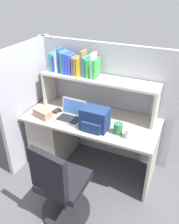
{
  "coord_description": "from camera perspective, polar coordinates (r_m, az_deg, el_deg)",
  "views": [
    {
      "loc": [
        0.98,
        -2.2,
        2.22
      ],
      "look_at": [
        0.0,
        -0.05,
        0.85
      ],
      "focal_mm": 38.04,
      "sensor_mm": 36.0,
      "label": 1
    }
  ],
  "objects": [
    {
      "name": "paper_cup",
      "position": [
        2.52,
        9.39,
        -5.11
      ],
      "size": [
        0.08,
        0.08,
        0.11
      ],
      "primitive_type": "cylinder",
      "color": "white",
      "rests_on": "desk"
    },
    {
      "name": "desk",
      "position": [
        3.16,
        -6.08,
        -5.13
      ],
      "size": [
        1.6,
        0.7,
        0.73
      ],
      "color": "#AAA093",
      "rests_on": "ground_plane"
    },
    {
      "name": "cubicle_partition_left",
      "position": [
        3.17,
        -14.14,
        2.0
      ],
      "size": [
        0.05,
        1.06,
        1.55
      ],
      "primitive_type": "cube",
      "color": "#9E9EA8",
      "rests_on": "ground_plane"
    },
    {
      "name": "laptop",
      "position": [
        2.83,
        -4.47,
        -0.6
      ],
      "size": [
        0.32,
        0.26,
        0.22
      ],
      "color": "#B7BABF",
      "rests_on": "desk"
    },
    {
      "name": "reference_books_on_shelf",
      "position": [
        2.88,
        -3.81,
        11.44
      ],
      "size": [
        0.61,
        0.18,
        0.3
      ],
      "color": "teal",
      "rests_on": "overhead_hutch"
    },
    {
      "name": "ground_plane",
      "position": [
        3.28,
        0.37,
        -12.57
      ],
      "size": [
        8.0,
        8.0,
        0.0
      ],
      "primitive_type": "plane",
      "color": "#4C4C51"
    },
    {
      "name": "backpack",
      "position": [
        2.6,
        1.25,
        -1.71
      ],
      "size": [
        0.3,
        0.23,
        0.25
      ],
      "color": "navy",
      "rests_on": "desk"
    },
    {
      "name": "overhead_hutch",
      "position": [
        2.83,
        2.1,
        6.38
      ],
      "size": [
        1.44,
        0.28,
        0.45
      ],
      "color": "#BCB7AC",
      "rests_on": "desk"
    },
    {
      "name": "snack_canister",
      "position": [
        2.57,
        6.89,
        -3.94
      ],
      "size": [
        0.1,
        0.1,
        0.12
      ],
      "primitive_type": "cylinder",
      "color": "#26723F",
      "rests_on": "desk"
    },
    {
      "name": "cubicle_partition_rear",
      "position": [
        3.12,
        3.27,
        2.41
      ],
      "size": [
        1.84,
        0.05,
        1.55
      ],
      "primitive_type": "cube",
      "color": "#9E9EA8",
      "rests_on": "ground_plane"
    },
    {
      "name": "tissue_box",
      "position": [
        2.9,
        -11.21,
        -0.31
      ],
      "size": [
        0.24,
        0.17,
        0.1
      ],
      "primitive_type": "cube",
      "rotation": [
        0.0,
        0.0,
        -0.26
      ],
      "color": "#9E7F60",
      "rests_on": "desk"
    },
    {
      "name": "office_chair",
      "position": [
        2.47,
        -6.93,
        -17.75
      ],
      "size": [
        0.52,
        0.52,
        0.93
      ],
      "rotation": [
        0.0,
        0.0,
        2.98
      ],
      "color": "black",
      "rests_on": "ground_plane"
    },
    {
      "name": "computer_mouse",
      "position": [
        2.99,
        -7.89,
        0.28
      ],
      "size": [
        0.08,
        0.11,
        0.03
      ],
      "primitive_type": "cube",
      "rotation": [
        0.0,
        0.0,
        -0.16
      ],
      "color": "#262628",
      "rests_on": "desk"
    }
  ]
}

